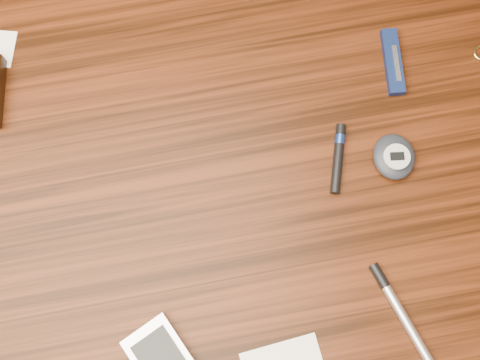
{
  "coord_description": "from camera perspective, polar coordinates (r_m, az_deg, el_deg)",
  "views": [
    {
      "loc": [
        0.02,
        -0.16,
        1.45
      ],
      "look_at": [
        0.06,
        0.03,
        0.76
      ],
      "focal_mm": 45.0,
      "sensor_mm": 36.0,
      "label": 1
    }
  ],
  "objects": [
    {
      "name": "desk",
      "position": [
        0.82,
        -3.5,
        -4.57
      ],
      "size": [
        1.0,
        0.7,
        0.75
      ],
      "color": "#381709",
      "rests_on": "ground"
    },
    {
      "name": "pedometer",
      "position": [
        0.75,
        14.41,
        2.15
      ],
      "size": [
        0.06,
        0.07,
        0.02
      ],
      "color": "black",
      "rests_on": "desk"
    },
    {
      "name": "pocket_knife",
      "position": [
        0.8,
        14.28,
        10.8
      ],
      "size": [
        0.03,
        0.09,
        0.01
      ],
      "color": "#0C153E",
      "rests_on": "desk"
    },
    {
      "name": "ground",
      "position": [
        1.46,
        -1.98,
        -9.25
      ],
      "size": [
        3.8,
        3.8,
        0.0
      ],
      "primitive_type": "plane",
      "color": "#472814",
      "rests_on": "ground"
    },
    {
      "name": "black_blue_pen",
      "position": [
        0.74,
        9.3,
        2.25
      ],
      "size": [
        0.04,
        0.09,
        0.01
      ],
      "color": "black",
      "rests_on": "desk"
    },
    {
      "name": "silver_pen",
      "position": [
        0.72,
        14.8,
        -11.72
      ],
      "size": [
        0.05,
        0.13,
        0.01
      ],
      "color": "silver",
      "rests_on": "desk"
    }
  ]
}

